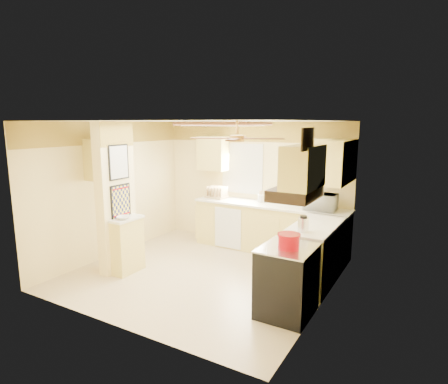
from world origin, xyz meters
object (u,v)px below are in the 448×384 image
Objects in this scene: bowl at (124,218)px; kettle at (303,224)px; microwave at (321,202)px; dutch_oven at (289,241)px; stove at (287,280)px.

kettle is at bearing 15.70° from bowl.
kettle is (2.74, 0.77, 0.08)m from bowl.
microwave is 2.19m from dutch_oven.
bowl is (-2.77, -0.09, 0.51)m from stove.
microwave reaches higher than bowl.
bowl is at bearing -164.30° from kettle.
dutch_oven is 1.23× the size of kettle.
microwave is (-0.19, 2.12, 0.63)m from stove.
microwave is 2.58× the size of bowl.
microwave is 3.41m from bowl.
dutch_oven is (0.21, -2.18, -0.08)m from microwave.
dutch_oven reaches higher than stove.
dutch_oven is at bearing 0.80° from bowl.
bowl is 0.89× the size of kettle.
kettle is (-0.03, 0.68, 0.59)m from stove.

